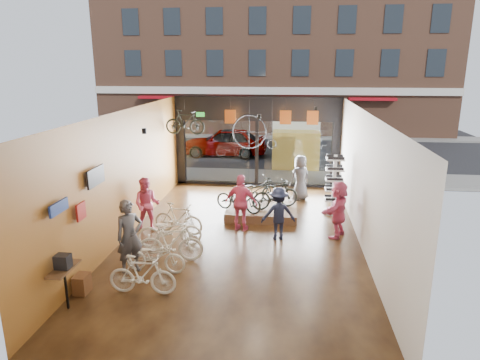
% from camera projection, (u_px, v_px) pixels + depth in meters
% --- Properties ---
extents(ground_plane, '(7.00, 12.00, 0.04)m').
position_uv_depth(ground_plane, '(241.00, 239.00, 12.95)').
color(ground_plane, black).
rests_on(ground_plane, ground).
extents(ceiling, '(7.00, 12.00, 0.04)m').
position_uv_depth(ceiling, '(241.00, 111.00, 11.95)').
color(ceiling, black).
rests_on(ceiling, ground).
extents(wall_left, '(0.04, 12.00, 3.80)m').
position_uv_depth(wall_left, '(125.00, 174.00, 12.83)').
color(wall_left, '#AD612C').
rests_on(wall_left, ground).
extents(wall_right, '(0.04, 12.00, 3.80)m').
position_uv_depth(wall_right, '(365.00, 181.00, 12.06)').
color(wall_right, beige).
rests_on(wall_right, ground).
extents(wall_back, '(7.00, 0.04, 3.80)m').
position_uv_depth(wall_back, '(199.00, 275.00, 6.67)').
color(wall_back, beige).
rests_on(wall_back, ground).
extents(storefront, '(7.00, 0.26, 3.80)m').
position_uv_depth(storefront, '(257.00, 142.00, 18.20)').
color(storefront, black).
rests_on(storefront, ground).
extents(exit_sign, '(0.35, 0.06, 0.18)m').
position_uv_depth(exit_sign, '(200.00, 114.00, 18.05)').
color(exit_sign, '#198C26').
rests_on(exit_sign, storefront).
extents(street_road, '(30.00, 18.00, 0.02)m').
position_uv_depth(street_road, '(267.00, 147.00, 27.33)').
color(street_road, black).
rests_on(street_road, ground).
extents(sidewalk_near, '(30.00, 2.40, 0.12)m').
position_uv_depth(sidewalk_near, '(258.00, 177.00, 19.83)').
color(sidewalk_near, slate).
rests_on(sidewalk_near, ground).
extents(sidewalk_far, '(30.00, 2.00, 0.12)m').
position_uv_depth(sidewalk_far, '(270.00, 136.00, 31.15)').
color(sidewalk_far, slate).
rests_on(sidewalk_far, ground).
extents(opposite_building, '(26.00, 5.00, 14.00)m').
position_uv_depth(opposite_building, '(273.00, 38.00, 31.74)').
color(opposite_building, brown).
rests_on(opposite_building, ground).
extents(street_car, '(4.73, 1.90, 1.61)m').
position_uv_depth(street_car, '(225.00, 142.00, 24.49)').
color(street_car, gray).
rests_on(street_car, street_road).
extents(box_truck, '(2.37, 7.11, 2.80)m').
position_uv_depth(box_truck, '(296.00, 136.00, 22.94)').
color(box_truck, silver).
rests_on(box_truck, street_road).
extents(floor_bike_1, '(1.57, 0.45, 0.94)m').
position_uv_depth(floor_bike_1, '(142.00, 275.00, 9.69)').
color(floor_bike_1, beige).
rests_on(floor_bike_1, ground_plane).
extents(floor_bike_2, '(1.62, 0.67, 0.83)m').
position_uv_depth(floor_bike_2, '(155.00, 256.00, 10.75)').
color(floor_bike_2, beige).
rests_on(floor_bike_2, ground_plane).
extents(floor_bike_3, '(1.78, 0.70, 1.04)m').
position_uv_depth(floor_bike_3, '(171.00, 243.00, 11.31)').
color(floor_bike_3, beige).
rests_on(floor_bike_3, ground_plane).
extents(floor_bike_4, '(1.92, 1.03, 0.96)m').
position_uv_depth(floor_bike_4, '(170.00, 230.00, 12.26)').
color(floor_bike_4, beige).
rests_on(floor_bike_4, ground_plane).
extents(floor_bike_5, '(1.69, 0.81, 0.98)m').
position_uv_depth(floor_bike_5, '(178.00, 218.00, 13.19)').
color(floor_bike_5, beige).
rests_on(floor_bike_5, ground_plane).
extents(display_platform, '(2.40, 1.80, 0.30)m').
position_uv_depth(display_platform, '(262.00, 212.00, 14.82)').
color(display_platform, '#4C3719').
rests_on(display_platform, ground_plane).
extents(display_bike_left, '(1.79, 1.22, 0.89)m').
position_uv_depth(display_bike_left, '(239.00, 199.00, 14.30)').
color(display_bike_left, black).
rests_on(display_bike_left, display_platform).
extents(display_bike_mid, '(1.73, 1.22, 1.02)m').
position_uv_depth(display_bike_mid, '(275.00, 194.00, 14.55)').
color(display_bike_mid, black).
rests_on(display_bike_mid, display_platform).
extents(display_bike_right, '(1.87, 1.43, 0.94)m').
position_uv_depth(display_bike_right, '(254.00, 190.00, 15.15)').
color(display_bike_right, black).
rests_on(display_bike_right, display_platform).
extents(customer_0, '(0.81, 0.80, 1.89)m').
position_uv_depth(customer_0, '(130.00, 237.00, 10.62)').
color(customer_0, '#3F3F44').
rests_on(customer_0, ground_plane).
extents(customer_1, '(0.89, 0.72, 1.72)m').
position_uv_depth(customer_1, '(147.00, 205.00, 13.33)').
color(customer_1, '#CC4C72').
rests_on(customer_1, ground_plane).
extents(customer_2, '(1.14, 0.69, 1.81)m').
position_uv_depth(customer_2, '(241.00, 203.00, 13.34)').
color(customer_2, '#CC4C72').
rests_on(customer_2, ground_plane).
extents(customer_3, '(1.14, 0.81, 1.60)m').
position_uv_depth(customer_3, '(278.00, 214.00, 12.69)').
color(customer_3, '#161C33').
rests_on(customer_3, ground_plane).
extents(customer_4, '(1.02, 0.94, 1.75)m').
position_uv_depth(customer_4, '(300.00, 178.00, 16.45)').
color(customer_4, '#3F3F44').
rests_on(customer_4, ground_plane).
extents(customer_5, '(1.17, 1.68, 1.74)m').
position_uv_depth(customer_5, '(338.00, 209.00, 12.87)').
color(customer_5, '#CC4C72').
rests_on(customer_5, ground_plane).
extents(sunglasses_rack, '(0.71, 0.63, 2.10)m').
position_uv_depth(sunglasses_rack, '(334.00, 185.00, 14.84)').
color(sunglasses_rack, white).
rests_on(sunglasses_rack, ground_plane).
extents(wall_merch, '(0.40, 2.40, 2.60)m').
position_uv_depth(wall_merch, '(75.00, 238.00, 9.62)').
color(wall_merch, navy).
rests_on(wall_merch, wall_left).
extents(penny_farthing, '(1.67, 0.06, 1.34)m').
position_uv_depth(penny_farthing, '(256.00, 133.00, 16.66)').
color(penny_farthing, black).
rests_on(penny_farthing, ceiling).
extents(hung_bike, '(1.62, 0.61, 0.95)m').
position_uv_depth(hung_bike, '(185.00, 122.00, 16.50)').
color(hung_bike, black).
rests_on(hung_bike, ceiling).
extents(jersey_left, '(0.45, 0.03, 0.55)m').
position_uv_depth(jersey_left, '(230.00, 117.00, 17.25)').
color(jersey_left, '#CC5919').
rests_on(jersey_left, ceiling).
extents(jersey_mid, '(0.45, 0.03, 0.55)m').
position_uv_depth(jersey_mid, '(286.00, 117.00, 17.01)').
color(jersey_mid, '#CC5919').
rests_on(jersey_mid, ceiling).
extents(jersey_right, '(0.45, 0.03, 0.55)m').
position_uv_depth(jersey_right, '(313.00, 118.00, 16.89)').
color(jersey_right, '#CC5919').
rests_on(jersey_right, ceiling).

